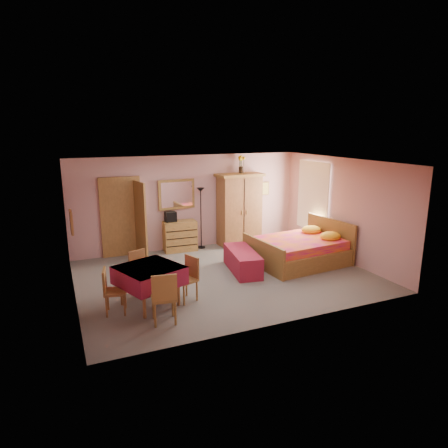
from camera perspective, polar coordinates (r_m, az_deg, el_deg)
name	(u,v)px	position (r m, az deg, el deg)	size (l,w,h in m)	color
floor	(225,276)	(9.28, 0.17, -7.38)	(6.50, 6.50, 0.00)	slate
ceiling	(225,162)	(8.69, 0.18, 8.83)	(6.50, 6.50, 0.00)	brown
wall_back	(190,202)	(11.19, -4.94, 3.14)	(6.50, 0.10, 2.60)	tan
wall_front	(285,252)	(6.76, 8.66, -3.98)	(6.50, 0.10, 2.60)	tan
wall_left	(70,236)	(8.20, -21.15, -1.61)	(0.10, 5.00, 2.60)	tan
wall_right	(342,209)	(10.59, 16.54, 2.02)	(0.10, 5.00, 2.60)	tan
doorway	(121,218)	(10.78, -14.48, 0.86)	(1.06, 0.12, 2.15)	#9E6B35
window	(313,196)	(11.47, 12.63, 3.88)	(0.08, 1.40, 1.95)	white
picture_left	(71,222)	(7.53, -20.97, 0.24)	(0.04, 0.32, 0.42)	orange
picture_back	(264,188)	(12.05, 5.78, 5.08)	(0.30, 0.04, 0.40)	#D8BF59
chest_of_drawers	(180,236)	(11.05, -6.31, -1.72)	(0.89, 0.44, 0.84)	#A47537
wall_mirror	(177,194)	(11.00, -6.78, 4.24)	(1.04, 0.05, 0.82)	white
stereo	(171,217)	(10.89, -7.65, 1.04)	(0.30, 0.22, 0.28)	black
floor_lamp	(201,218)	(11.16, -3.31, 0.82)	(0.22, 0.22, 1.71)	black
wardrobe	(239,209)	(11.48, 2.20, 2.09)	(1.32, 0.68, 2.07)	brown
sunflower_vase	(241,164)	(11.43, 2.49, 8.53)	(0.20, 0.20, 0.50)	yellow
bed	(298,243)	(10.14, 10.51, -2.72)	(2.22, 1.75, 1.03)	#CD1472
bench	(242,261)	(9.50, 2.64, -5.27)	(0.56, 1.50, 0.50)	maroon
dining_table	(150,286)	(7.81, -10.56, -8.70)	(1.06, 1.06, 0.78)	maroon
chair_south	(164,297)	(7.10, -8.62, -10.23)	(0.43, 0.43, 0.94)	olive
chair_north	(142,272)	(8.43, -11.57, -6.74)	(0.39, 0.39, 0.86)	#AB743A
chair_west	(115,291)	(7.63, -15.27, -9.21)	(0.39, 0.39, 0.86)	#9D6335
chair_east	(185,279)	(7.89, -5.59, -7.89)	(0.40, 0.40, 0.88)	olive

